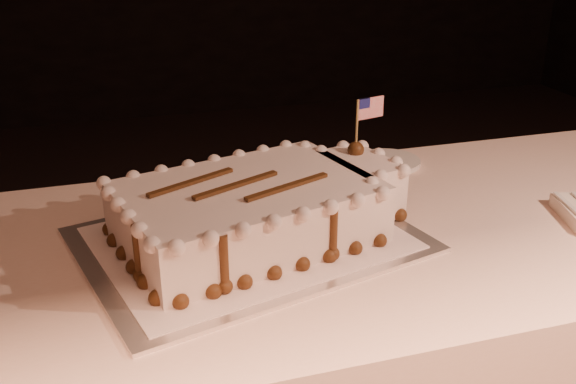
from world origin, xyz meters
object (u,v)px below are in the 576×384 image
object	(u,v)px
cake_board	(249,240)
side_plate	(388,161)
banquet_table	(390,367)
sheet_cake	(263,207)

from	to	relation	value
cake_board	side_plate	distance (m)	0.53
banquet_table	sheet_cake	world-z (taller)	sheet_cake
side_plate	cake_board	bearing A→B (deg)	-145.15
cake_board	side_plate	world-z (taller)	side_plate
sheet_cake	side_plate	size ratio (longest dim) A/B	3.77
sheet_cake	side_plate	world-z (taller)	sheet_cake
sheet_cake	side_plate	bearing A→B (deg)	36.14
banquet_table	sheet_cake	distance (m)	0.53
banquet_table	side_plate	bearing A→B (deg)	69.92
banquet_table	side_plate	distance (m)	0.50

